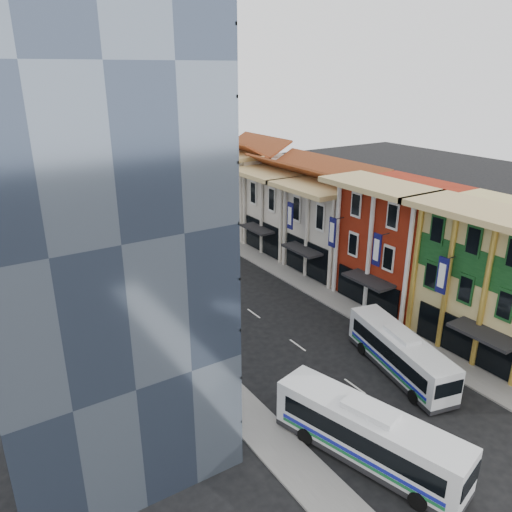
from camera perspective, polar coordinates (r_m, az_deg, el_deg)
ground at (r=35.11m, az=20.77°, el=-20.14°), size 200.00×200.00×0.00m
sidewalk_right at (r=53.00m, az=7.53°, el=-4.17°), size 3.00×90.00×0.15m
sidewalk_left at (r=44.97m, az=-9.55°, el=-9.10°), size 3.00×90.00×0.15m
shophouse_red at (r=51.20m, az=16.17°, el=1.40°), size 8.00×10.00×12.00m
shophouse_cream_near at (r=57.80m, az=9.09°, el=3.11°), size 8.00×9.00×10.00m
shophouse_cream_mid at (r=64.47m, az=3.79°, el=5.17°), size 8.00×9.00×10.00m
shophouse_cream_far at (r=72.77m, az=-1.15°, el=7.42°), size 8.00×12.00×11.00m
office_tower at (r=34.63m, az=-22.03°, el=7.19°), size 12.00×26.00×30.00m
office_block_far at (r=58.77m, az=-24.70°, el=3.78°), size 10.00×18.00×14.00m
bus_left_near at (r=32.03m, az=12.71°, el=-19.20°), size 5.83×12.28×3.84m
bus_left_far at (r=54.71m, az=-11.52°, el=-1.80°), size 2.62×10.37×3.31m
bus_right at (r=40.49m, az=16.12°, el=-10.53°), size 4.98×11.30×3.53m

